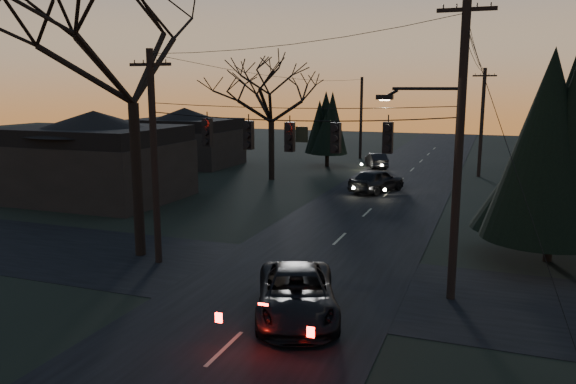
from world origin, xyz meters
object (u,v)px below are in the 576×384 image
(utility_pole_far_r, at_px, (478,177))
(bare_tree_left, at_px, (130,38))
(evergreen_right, at_px, (556,156))
(sedan_oncoming_a, at_px, (377,181))
(utility_pole_right, at_px, (450,299))
(suv_near, at_px, (297,295))
(utility_pole_left, at_px, (159,262))
(sedan_oncoming_b, at_px, (376,160))
(utility_pole_far_l, at_px, (360,159))

(utility_pole_far_r, distance_m, bare_tree_left, 31.52)
(evergreen_right, relative_size, sedan_oncoming_a, 1.60)
(utility_pole_right, xyz_separation_m, evergreen_right, (3.39, 5.70, 4.34))
(bare_tree_left, bearing_deg, sedan_oncoming_a, 70.01)
(bare_tree_left, height_order, suv_near, bare_tree_left)
(utility_pole_right, distance_m, sedan_oncoming_a, 19.57)
(utility_pole_left, bearing_deg, suv_near, -24.44)
(suv_near, relative_size, sedan_oncoming_b, 1.35)
(utility_pole_right, relative_size, evergreen_right, 1.33)
(utility_pole_left, bearing_deg, bare_tree_left, 154.35)
(utility_pole_left, height_order, suv_near, utility_pole_left)
(utility_pole_far_r, height_order, utility_pole_far_l, utility_pole_far_r)
(sedan_oncoming_b, bearing_deg, utility_pole_right, 82.08)
(utility_pole_far_r, distance_m, sedan_oncoming_a, 11.42)
(utility_pole_right, xyz_separation_m, utility_pole_far_r, (0.00, 28.00, 0.00))
(sedan_oncoming_a, bearing_deg, utility_pole_far_l, -51.37)
(utility_pole_right, distance_m, sedan_oncoming_b, 31.44)
(utility_pole_far_l, height_order, suv_near, utility_pole_far_l)
(utility_pole_far_l, bearing_deg, utility_pole_left, -90.00)
(utility_pole_left, bearing_deg, utility_pole_far_l, 90.00)
(evergreen_right, height_order, sedan_oncoming_a, evergreen_right)
(bare_tree_left, distance_m, sedan_oncoming_a, 20.71)
(utility_pole_right, height_order, utility_pole_far_r, utility_pole_right)
(bare_tree_left, xyz_separation_m, sedan_oncoming_b, (4.10, 29.58, -8.33))
(sedan_oncoming_a, xyz_separation_m, sedan_oncoming_b, (-2.40, 11.70, -0.16))
(utility_pole_right, distance_m, suv_near, 5.50)
(evergreen_right, distance_m, suv_near, 12.38)
(utility_pole_left, height_order, utility_pole_far_l, utility_pole_left)
(evergreen_right, xyz_separation_m, sedan_oncoming_b, (-12.09, 24.52, -3.71))
(utility_pole_right, xyz_separation_m, bare_tree_left, (-12.80, 0.63, 8.97))
(utility_pole_far_r, xyz_separation_m, utility_pole_far_l, (-11.50, 8.00, 0.00))
(utility_pole_far_l, xyz_separation_m, evergreen_right, (14.89, -30.30, 4.34))
(evergreen_right, xyz_separation_m, suv_near, (-7.78, -8.93, -3.62))
(utility_pole_right, distance_m, utility_pole_far_l, 37.79)
(utility_pole_right, distance_m, evergreen_right, 7.93)
(evergreen_right, bearing_deg, sedan_oncoming_b, 116.26)
(utility_pole_far_r, bearing_deg, suv_near, -98.00)
(utility_pole_left, relative_size, bare_tree_left, 0.66)
(utility_pole_far_r, relative_size, utility_pole_far_l, 1.06)
(utility_pole_far_r, relative_size, suv_near, 1.63)
(utility_pole_left, bearing_deg, evergreen_right, 20.93)
(utility_pole_far_l, relative_size, sedan_oncoming_b, 2.07)
(bare_tree_left, xyz_separation_m, suv_near, (8.42, -3.86, -8.24))
(bare_tree_left, height_order, sedan_oncoming_a, bare_tree_left)
(bare_tree_left, distance_m, sedan_oncoming_b, 31.01)
(utility_pole_far_r, bearing_deg, sedan_oncoming_b, 165.74)
(utility_pole_right, height_order, bare_tree_left, bare_tree_left)
(utility_pole_left, xyz_separation_m, utility_pole_far_r, (11.50, 28.00, 0.00))
(sedan_oncoming_a, bearing_deg, suv_near, 117.10)
(utility_pole_left, height_order, bare_tree_left, bare_tree_left)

